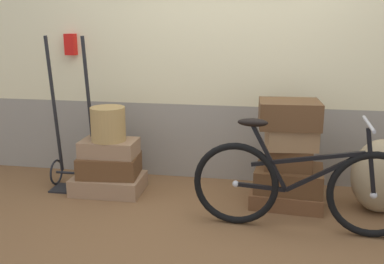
{
  "coord_description": "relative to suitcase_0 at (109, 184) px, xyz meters",
  "views": [
    {
      "loc": [
        0.38,
        -3.31,
        1.51
      ],
      "look_at": [
        -0.24,
        0.16,
        0.61
      ],
      "focal_mm": 41.2,
      "sensor_mm": 36.0,
      "label": 1
    }
  ],
  "objects": [
    {
      "name": "suitcase_7",
      "position": [
        1.56,
        0.01,
        0.7
      ],
      "size": [
        0.5,
        0.41,
        0.22
      ],
      "primitive_type": "cube",
      "rotation": [
        0.0,
        0.0,
        0.07
      ],
      "color": "brown",
      "rests_on": "suitcase_6"
    },
    {
      "name": "suitcase_4",
      "position": [
        1.59,
        0.02,
        0.15
      ],
      "size": [
        0.58,
        0.48,
        0.19
      ],
      "primitive_type": "cube",
      "rotation": [
        0.0,
        0.0,
        -0.08
      ],
      "color": "brown",
      "rests_on": "suitcase_3"
    },
    {
      "name": "burlap_sack",
      "position": [
        2.31,
        -0.02,
        0.23
      ],
      "size": [
        0.46,
        0.39,
        0.6
      ],
      "primitive_type": "ellipsoid",
      "color": "#9E8966",
      "rests_on": "ground"
    },
    {
      "name": "luggage_trolley",
      "position": [
        -0.35,
        0.06,
        0.28
      ],
      "size": [
        0.42,
        0.34,
        1.38
      ],
      "color": "black",
      "rests_on": "ground"
    },
    {
      "name": "suitcase_0",
      "position": [
        0.0,
        0.0,
        0.0
      ],
      "size": [
        0.63,
        0.43,
        0.15
      ],
      "primitive_type": "cube",
      "rotation": [
        0.0,
        0.0,
        0.02
      ],
      "color": "#937051",
      "rests_on": "ground"
    },
    {
      "name": "suitcase_5",
      "position": [
        1.57,
        0.03,
        0.33
      ],
      "size": [
        0.39,
        0.33,
        0.18
      ],
      "primitive_type": "cube",
      "rotation": [
        0.0,
        0.0,
        -0.01
      ],
      "color": "brown",
      "rests_on": "suitcase_4"
    },
    {
      "name": "suitcase_1",
      "position": [
        0.01,
        0.02,
        0.17
      ],
      "size": [
        0.55,
        0.42,
        0.19
      ],
      "primitive_type": "cube",
      "rotation": [
        0.0,
        0.0,
        0.09
      ],
      "color": "brown",
      "rests_on": "suitcase_0"
    },
    {
      "name": "suitcase_3",
      "position": [
        1.58,
        -0.0,
        -0.01
      ],
      "size": [
        0.62,
        0.48,
        0.13
      ],
      "primitive_type": "cube",
      "rotation": [
        0.0,
        0.0,
        -0.07
      ],
      "color": "brown",
      "rests_on": "ground"
    },
    {
      "name": "wicker_basket",
      "position": [
        0.02,
        0.01,
        0.55
      ],
      "size": [
        0.3,
        0.3,
        0.3
      ],
      "primitive_type": "cylinder",
      "color": "#A8844C",
      "rests_on": "suitcase_2"
    },
    {
      "name": "bicycle",
      "position": [
        1.66,
        -0.47,
        0.27
      ],
      "size": [
        1.61,
        0.46,
        0.84
      ],
      "color": "black",
      "rests_on": "ground"
    },
    {
      "name": "suitcase_2",
      "position": [
        0.01,
        0.02,
        0.33
      ],
      "size": [
        0.5,
        0.32,
        0.14
      ],
      "primitive_type": "cube",
      "rotation": [
        0.0,
        0.0,
        0.02
      ],
      "color": "#937051",
      "rests_on": "suitcase_1"
    },
    {
      "name": "suitcase_6",
      "position": [
        1.59,
        0.01,
        0.51
      ],
      "size": [
        0.43,
        0.36,
        0.17
      ],
      "primitive_type": "cube",
      "rotation": [
        0.0,
        0.0,
        0.12
      ],
      "color": "#9E754C",
      "rests_on": "suitcase_5"
    },
    {
      "name": "ground",
      "position": [
        1.02,
        -0.24,
        -0.11
      ],
      "size": [
        9.19,
        5.2,
        0.06
      ],
      "primitive_type": "cube",
      "color": "brown"
    },
    {
      "name": "station_building",
      "position": [
        1.03,
        0.6,
        1.22
      ],
      "size": [
        7.19,
        0.74,
        2.58
      ],
      "color": "gray",
      "rests_on": "ground"
    }
  ]
}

